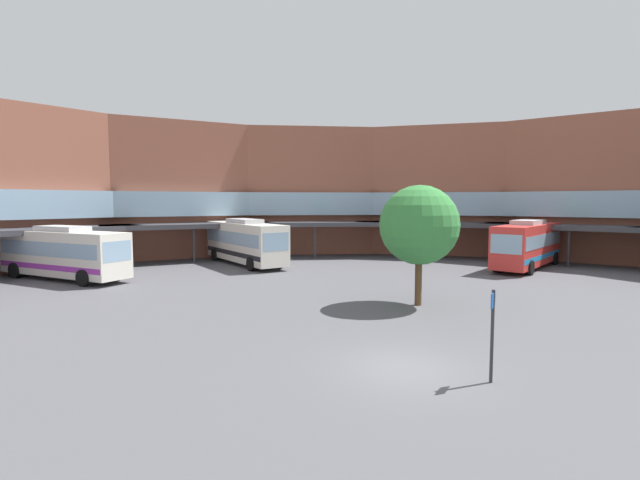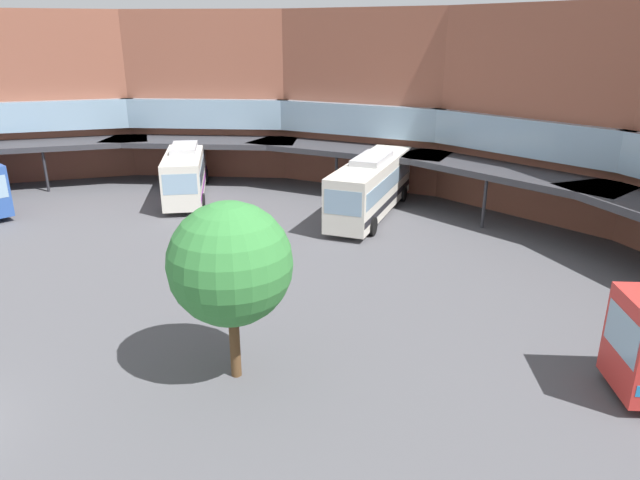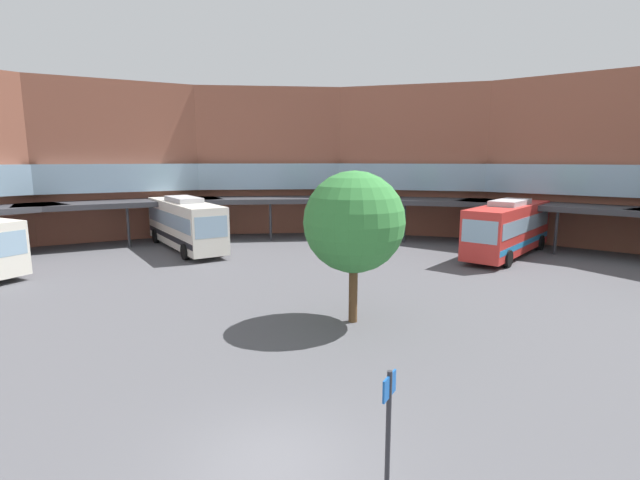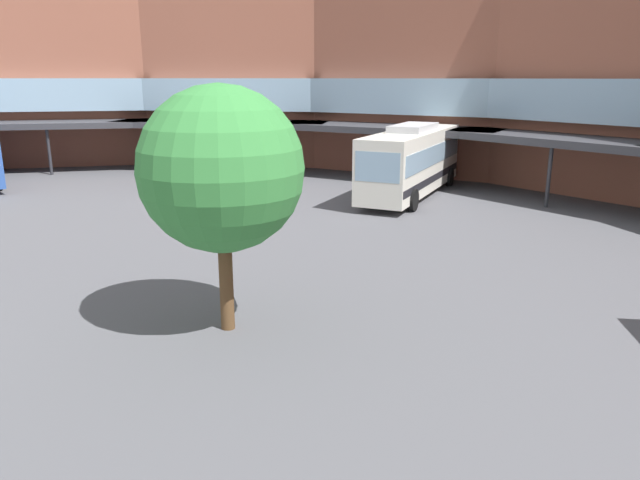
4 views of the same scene
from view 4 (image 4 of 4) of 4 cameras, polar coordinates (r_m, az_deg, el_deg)
name	(u,v)px [view 4 (image 4 of 4)]	position (r m, az deg, el deg)	size (l,w,h in m)	color
station_building	(443,81)	(25.09, 11.65, 14.62)	(78.49, 44.69, 12.93)	#93543F
bus_0	(412,160)	(33.50, 8.76, 7.54)	(7.42, 11.29, 3.92)	silver
bus_3	(201,150)	(39.29, -11.24, 8.40)	(10.35, 7.95, 3.72)	silver
plaza_tree	(221,170)	(14.93, -9.38, 6.62)	(4.12, 4.12, 6.26)	brown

